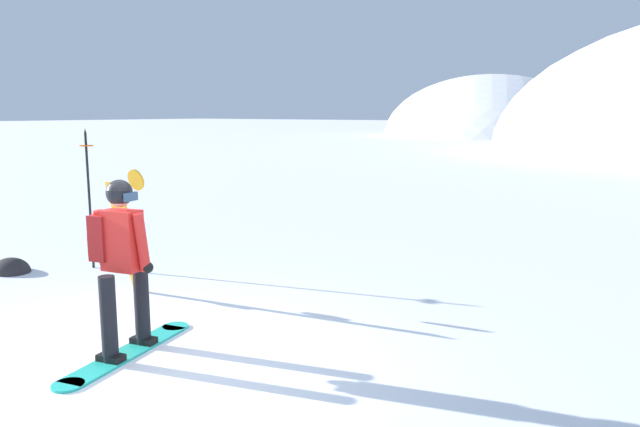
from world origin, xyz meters
TOP-DOWN VIEW (x-y plane):
  - ground_plane at (0.00, 0.00)m, footprint 300.00×300.00m
  - ridge_peak_far at (-15.27, 54.19)m, footprint 20.19×18.17m
  - snowboarder_main at (-0.43, 0.16)m, footprint 0.65×1.81m
  - spare_snowboard at (-1.96, 1.48)m, footprint 0.28×0.41m
  - piste_marker_near at (-3.56, 2.06)m, footprint 0.20×0.20m
  - rock_dark at (-4.35, 1.21)m, footprint 0.61×0.52m

SIDE VIEW (x-z plane):
  - ground_plane at x=0.00m, z-range 0.00..0.00m
  - ridge_peak_far at x=-15.27m, z-range -5.84..5.84m
  - rock_dark at x=-4.35m, z-range -0.21..0.21m
  - spare_snowboard at x=-1.96m, z-range 0.01..1.63m
  - snowboarder_main at x=-0.43m, z-range 0.06..1.78m
  - piste_marker_near at x=-3.56m, z-range 0.14..2.25m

